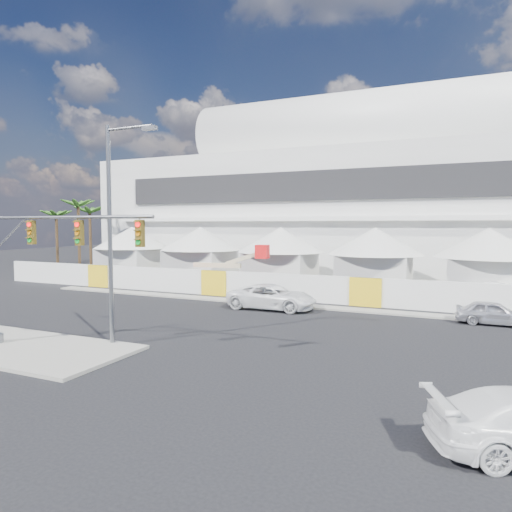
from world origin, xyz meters
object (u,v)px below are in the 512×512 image
at_px(pickup_curb, 272,297).
at_px(lot_car_a, 500,292).
at_px(streetlight_median, 114,219).
at_px(traffic_mast, 25,264).
at_px(sedan_silver, 493,313).
at_px(boom_lift, 210,279).

xyz_separation_m(pickup_curb, lot_car_a, (14.20, 9.49, -0.12)).
bearing_deg(lot_car_a, streetlight_median, 149.24).
bearing_deg(traffic_mast, sedan_silver, 36.86).
bearing_deg(pickup_curb, traffic_mast, 154.32).
relative_size(streetlight_median, boom_lift, 1.26).
height_order(sedan_silver, lot_car_a, lot_car_a).
bearing_deg(pickup_curb, lot_car_a, -57.85).
bearing_deg(sedan_silver, streetlight_median, 126.84).
distance_m(sedan_silver, streetlight_median, 21.16).
relative_size(sedan_silver, boom_lift, 0.50).
distance_m(pickup_curb, streetlight_median, 13.08).
bearing_deg(pickup_curb, sedan_silver, -88.55).
distance_m(sedan_silver, pickup_curb, 13.29).
relative_size(pickup_curb, lot_car_a, 1.40).
bearing_deg(streetlight_median, pickup_curb, 75.14).
bearing_deg(pickup_curb, streetlight_median, 163.52).
bearing_deg(sedan_silver, traffic_mast, 126.64).
distance_m(lot_car_a, traffic_mast, 31.20).
bearing_deg(boom_lift, sedan_silver, -19.67).
bearing_deg(sedan_silver, boom_lift, 77.04).
height_order(pickup_curb, traffic_mast, traffic_mast).
bearing_deg(boom_lift, traffic_mast, -91.92).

